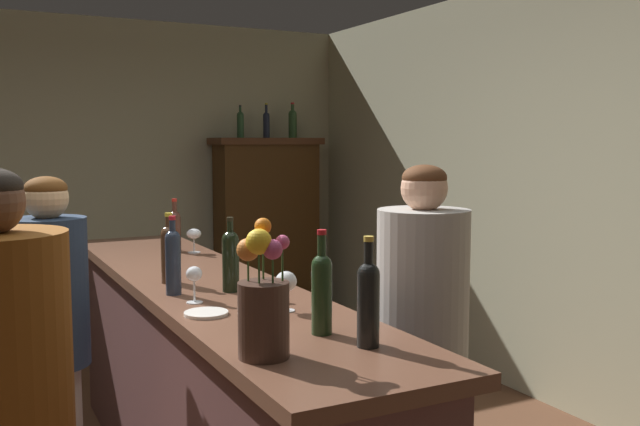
{
  "coord_description": "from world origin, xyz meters",
  "views": [
    {
      "loc": [
        -0.6,
        -2.74,
        1.68
      ],
      "look_at": [
        0.99,
        0.35,
        1.33
      ],
      "focal_mm": 39.72,
      "sensor_mm": 36.0,
      "label": 1
    }
  ],
  "objects_px": {
    "wine_bottle_pinot": "(169,251)",
    "display_bottle_left": "(240,123)",
    "bar_counter": "(207,393)",
    "bartender": "(422,344)",
    "wine_bottle_riesling": "(173,259)",
    "wine_bottle_merlot": "(175,228)",
    "display_cabinet": "(267,227)",
    "patron_by_cabinet": "(52,347)",
    "display_bottle_center": "(293,122)",
    "wine_bottle_syrah": "(368,299)",
    "display_bottle_midleft": "(266,123)",
    "wine_glass_front": "(286,283)",
    "wine_glass_rear": "(194,276)",
    "wine_glass_mid": "(194,235)",
    "cheese_plate": "(206,313)",
    "flower_arrangement": "(263,306)",
    "wine_bottle_rose": "(231,258)",
    "wine_bottle_malbec": "(322,289)"
  },
  "relations": [
    {
      "from": "wine_bottle_syrah",
      "to": "display_bottle_center",
      "type": "xyz_separation_m",
      "value": [
        1.72,
        4.2,
        0.65
      ]
    },
    {
      "from": "wine_bottle_malbec",
      "to": "bartender",
      "type": "xyz_separation_m",
      "value": [
        0.61,
        0.3,
        -0.34
      ]
    },
    {
      "from": "wine_glass_rear",
      "to": "wine_bottle_malbec",
      "type": "bearing_deg",
      "value": -69.25
    },
    {
      "from": "wine_glass_rear",
      "to": "wine_bottle_merlot",
      "type": "bearing_deg",
      "value": 77.36
    },
    {
      "from": "wine_bottle_riesling",
      "to": "patron_by_cabinet",
      "type": "relative_size",
      "value": 0.21
    },
    {
      "from": "wine_bottle_riesling",
      "to": "display_bottle_left",
      "type": "relative_size",
      "value": 1.11
    },
    {
      "from": "bar_counter",
      "to": "bartender",
      "type": "xyz_separation_m",
      "value": [
        0.67,
        -0.73,
        0.33
      ]
    },
    {
      "from": "display_cabinet",
      "to": "wine_bottle_rose",
      "type": "distance_m",
      "value": 3.63
    },
    {
      "from": "wine_glass_front",
      "to": "wine_glass_rear",
      "type": "height_order",
      "value": "wine_glass_front"
    },
    {
      "from": "display_cabinet",
      "to": "patron_by_cabinet",
      "type": "height_order",
      "value": "display_cabinet"
    },
    {
      "from": "wine_bottle_malbec",
      "to": "wine_glass_mid",
      "type": "height_order",
      "value": "wine_bottle_malbec"
    },
    {
      "from": "display_bottle_center",
      "to": "bar_counter",
      "type": "bearing_deg",
      "value": -121.62
    },
    {
      "from": "display_bottle_left",
      "to": "bartender",
      "type": "distance_m",
      "value": 3.89
    },
    {
      "from": "wine_bottle_riesling",
      "to": "display_bottle_left",
      "type": "xyz_separation_m",
      "value": [
        1.52,
        3.21,
        0.63
      ]
    },
    {
      "from": "wine_bottle_pinot",
      "to": "display_bottle_left",
      "type": "height_order",
      "value": "display_bottle_left"
    },
    {
      "from": "wine_glass_front",
      "to": "wine_glass_rear",
      "type": "relative_size",
      "value": 1.04
    },
    {
      "from": "display_bottle_center",
      "to": "wine_glass_front",
      "type": "bearing_deg",
      "value": -115.46
    },
    {
      "from": "wine_bottle_riesling",
      "to": "display_bottle_left",
      "type": "height_order",
      "value": "display_bottle_left"
    },
    {
      "from": "cheese_plate",
      "to": "display_bottle_midleft",
      "type": "bearing_deg",
      "value": 63.84
    },
    {
      "from": "wine_bottle_syrah",
      "to": "display_bottle_midleft",
      "type": "height_order",
      "value": "display_bottle_midleft"
    },
    {
      "from": "wine_bottle_rose",
      "to": "patron_by_cabinet",
      "type": "height_order",
      "value": "patron_by_cabinet"
    },
    {
      "from": "display_bottle_left",
      "to": "display_bottle_midleft",
      "type": "bearing_deg",
      "value": 0.0
    },
    {
      "from": "wine_bottle_riesling",
      "to": "wine_glass_mid",
      "type": "relative_size",
      "value": 2.37
    },
    {
      "from": "wine_bottle_riesling",
      "to": "wine_bottle_merlot",
      "type": "height_order",
      "value": "wine_bottle_riesling"
    },
    {
      "from": "flower_arrangement",
      "to": "display_bottle_center",
      "type": "xyz_separation_m",
      "value": [
        2.04,
        4.16,
        0.65
      ]
    },
    {
      "from": "wine_bottle_pinot",
      "to": "patron_by_cabinet",
      "type": "relative_size",
      "value": 0.2
    },
    {
      "from": "wine_glass_rear",
      "to": "patron_by_cabinet",
      "type": "height_order",
      "value": "patron_by_cabinet"
    },
    {
      "from": "wine_glass_front",
      "to": "bartender",
      "type": "xyz_separation_m",
      "value": [
        0.59,
        -0.04,
        -0.3
      ]
    },
    {
      "from": "wine_bottle_rose",
      "to": "display_cabinet",
      "type": "bearing_deg",
      "value": 64.68
    },
    {
      "from": "bartender",
      "to": "wine_bottle_syrah",
      "type": "bearing_deg",
      "value": 45.76
    },
    {
      "from": "wine_bottle_riesling",
      "to": "display_bottle_center",
      "type": "xyz_separation_m",
      "value": [
        2.04,
        3.21,
        0.65
      ]
    },
    {
      "from": "wine_glass_mid",
      "to": "display_bottle_left",
      "type": "distance_m",
      "value": 2.56
    },
    {
      "from": "wine_glass_front",
      "to": "wine_glass_rear",
      "type": "xyz_separation_m",
      "value": [
        -0.26,
        0.28,
        -0.0
      ]
    },
    {
      "from": "flower_arrangement",
      "to": "display_bottle_midleft",
      "type": "xyz_separation_m",
      "value": [
        1.78,
        4.16,
        0.63
      ]
    },
    {
      "from": "wine_bottle_syrah",
      "to": "cheese_plate",
      "type": "distance_m",
      "value": 0.7
    },
    {
      "from": "wine_bottle_pinot",
      "to": "wine_bottle_rose",
      "type": "xyz_separation_m",
      "value": [
        0.18,
        -0.3,
        -0.0
      ]
    },
    {
      "from": "bar_counter",
      "to": "wine_glass_mid",
      "type": "bearing_deg",
      "value": 76.04
    },
    {
      "from": "flower_arrangement",
      "to": "wine_bottle_merlot",
      "type": "bearing_deg",
      "value": 81.1
    },
    {
      "from": "patron_by_cabinet",
      "to": "cheese_plate",
      "type": "bearing_deg",
      "value": -69.01
    },
    {
      "from": "bar_counter",
      "to": "wine_bottle_pinot",
      "type": "distance_m",
      "value": 0.69
    },
    {
      "from": "bar_counter",
      "to": "wine_bottle_rose",
      "type": "bearing_deg",
      "value": -85.32
    },
    {
      "from": "display_bottle_left",
      "to": "wine_glass_front",
      "type": "bearing_deg",
      "value": -108.55
    },
    {
      "from": "patron_by_cabinet",
      "to": "display_bottle_left",
      "type": "bearing_deg",
      "value": 38.42
    },
    {
      "from": "wine_bottle_merlot",
      "to": "display_bottle_left",
      "type": "distance_m",
      "value": 2.49
    },
    {
      "from": "wine_bottle_syrah",
      "to": "flower_arrangement",
      "type": "bearing_deg",
      "value": 171.77
    },
    {
      "from": "wine_bottle_merlot",
      "to": "display_bottle_left",
      "type": "height_order",
      "value": "display_bottle_left"
    },
    {
      "from": "wine_bottle_malbec",
      "to": "display_bottle_left",
      "type": "height_order",
      "value": "display_bottle_left"
    },
    {
      "from": "wine_glass_mid",
      "to": "display_bottle_left",
      "type": "xyz_separation_m",
      "value": [
        1.12,
        2.2,
        0.68
      ]
    },
    {
      "from": "wine_bottle_malbec",
      "to": "wine_bottle_merlot",
      "type": "xyz_separation_m",
      "value": [
        0.06,
        1.92,
        -0.02
      ]
    },
    {
      "from": "display_bottle_center",
      "to": "bartender",
      "type": "bearing_deg",
      "value": -107.42
    }
  ]
}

